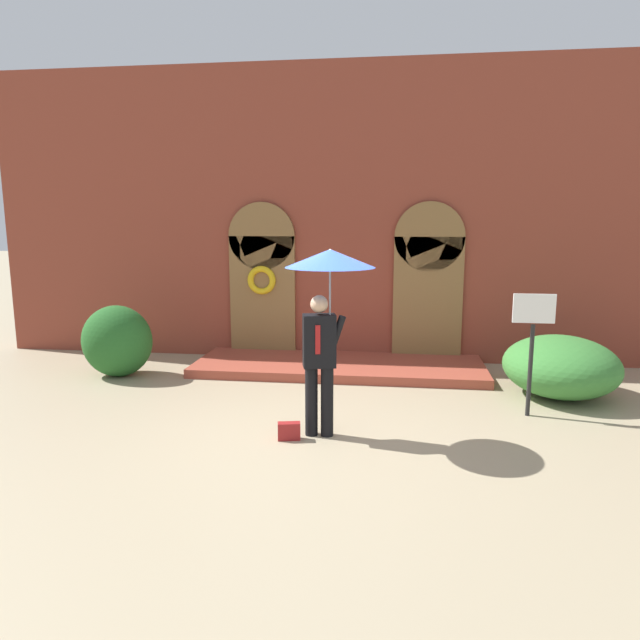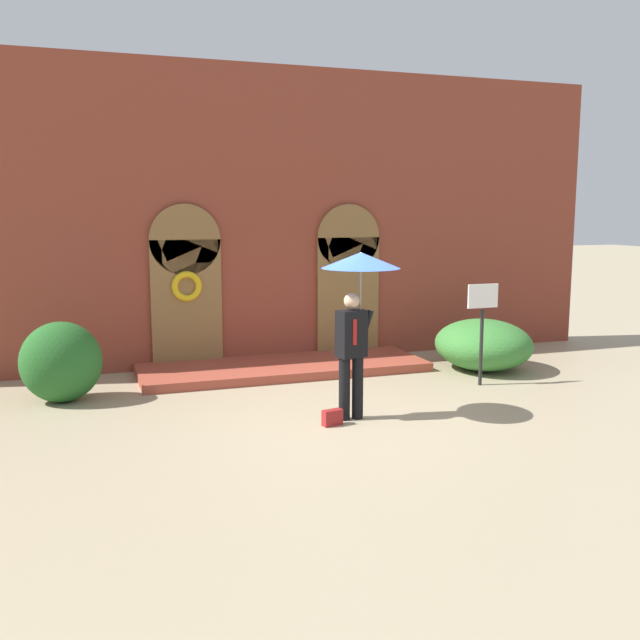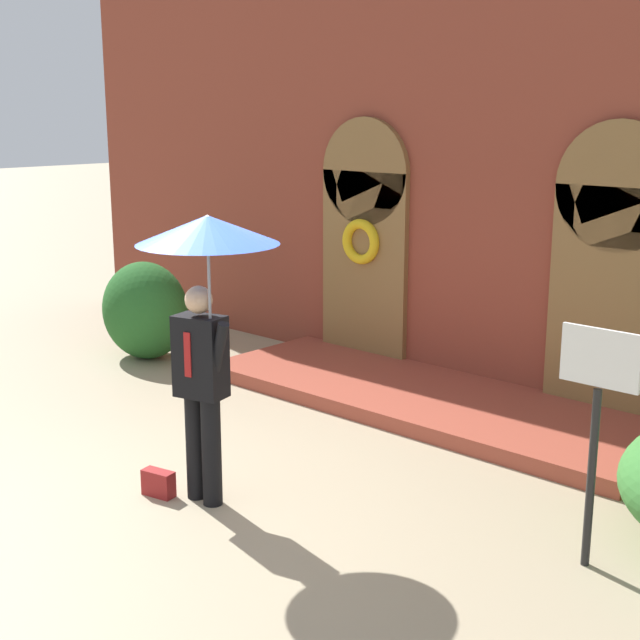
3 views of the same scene
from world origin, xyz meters
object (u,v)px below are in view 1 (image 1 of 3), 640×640
at_px(sign_post, 532,334).
at_px(shrub_left, 117,341).
at_px(handbag, 289,431).
at_px(person_with_umbrella, 327,286).
at_px(shrub_right, 561,366).

bearing_deg(sign_post, shrub_left, 169.83).
bearing_deg(sign_post, handbag, -157.27).
bearing_deg(shrub_left, sign_post, -10.17).
xyz_separation_m(person_with_umbrella, shrub_right, (3.40, 2.16, -1.45)).
height_order(handbag, sign_post, sign_post).
xyz_separation_m(handbag, sign_post, (3.15, 1.32, 1.05)).
relative_size(handbag, sign_post, 0.16).
distance_m(handbag, shrub_left, 4.35).
distance_m(person_with_umbrella, handbag, 1.87).
distance_m(handbag, shrub_right, 4.53).
distance_m(handbag, sign_post, 3.58).
bearing_deg(handbag, shrub_right, 19.55).
xyz_separation_m(sign_post, shrub_left, (-6.67, 1.20, -0.54)).
relative_size(person_with_umbrella, handbag, 8.44).
bearing_deg(sign_post, shrub_right, 56.14).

